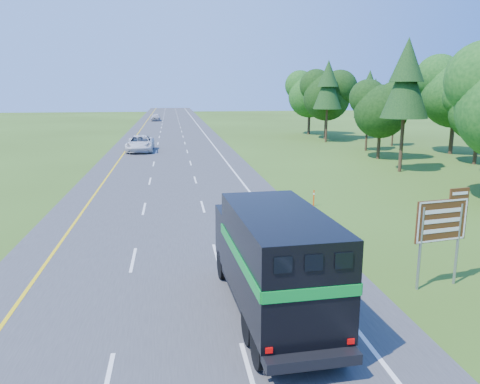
# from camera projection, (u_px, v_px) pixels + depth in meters

# --- Properties ---
(road) EXTENTS (15.00, 260.00, 0.04)m
(road) POSITION_uv_depth(u_px,v_px,m) (172.00, 149.00, 58.37)
(road) COLOR #38383A
(road) RESTS_ON ground
(lane_markings) EXTENTS (11.15, 260.00, 0.01)m
(lane_markings) POSITION_uv_depth(u_px,v_px,m) (172.00, 149.00, 58.36)
(lane_markings) COLOR yellow
(lane_markings) RESTS_ON road
(tree_wall_right) EXTENTS (16.00, 100.00, 12.00)m
(tree_wall_right) POSITION_uv_depth(u_px,v_px,m) (466.00, 104.00, 41.46)
(tree_wall_right) COLOR #113E12
(tree_wall_right) RESTS_ON ground
(horse_truck) EXTENTS (2.98, 8.40, 3.67)m
(horse_truck) POSITION_uv_depth(u_px,v_px,m) (273.00, 258.00, 15.04)
(horse_truck) COLOR black
(horse_truck) RESTS_ON road
(white_suv) EXTENTS (3.15, 6.74, 1.87)m
(white_suv) POSITION_uv_depth(u_px,v_px,m) (140.00, 144.00, 55.69)
(white_suv) COLOR silver
(white_suv) RESTS_ON road
(far_car) EXTENTS (2.09, 5.19, 1.77)m
(far_car) POSITION_uv_depth(u_px,v_px,m) (156.00, 117.00, 109.24)
(far_car) COLOR #AEAEB5
(far_car) RESTS_ON road
(exit_sign) EXTENTS (2.21, 0.43, 3.78)m
(exit_sign) POSITION_uv_depth(u_px,v_px,m) (442.00, 224.00, 17.24)
(exit_sign) COLOR gray
(exit_sign) RESTS_ON ground
(delineator) EXTENTS (0.08, 0.05, 1.04)m
(delineator) POSITION_uv_depth(u_px,v_px,m) (314.00, 198.00, 29.84)
(delineator) COLOR #FF490D
(delineator) RESTS_ON ground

